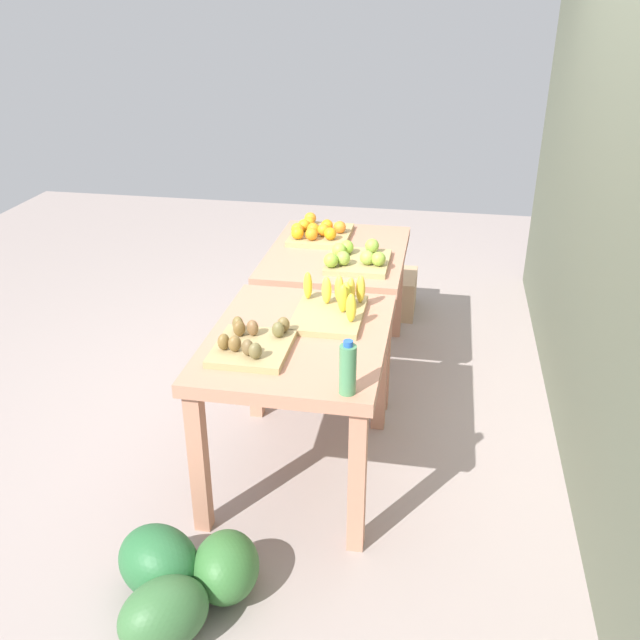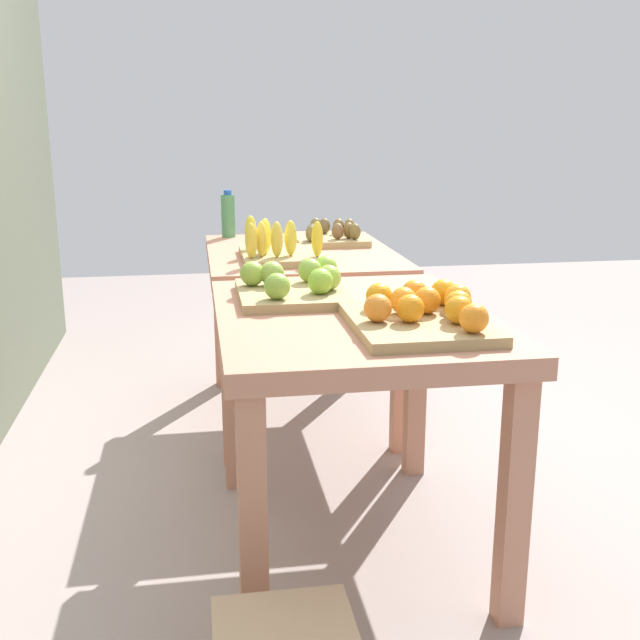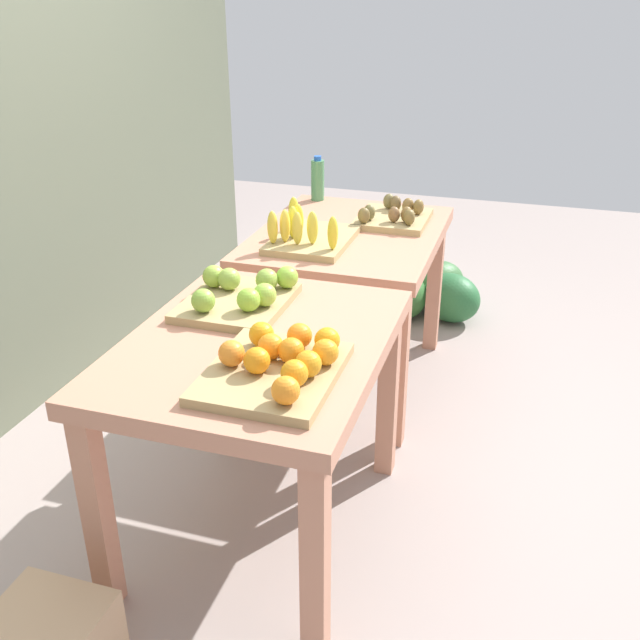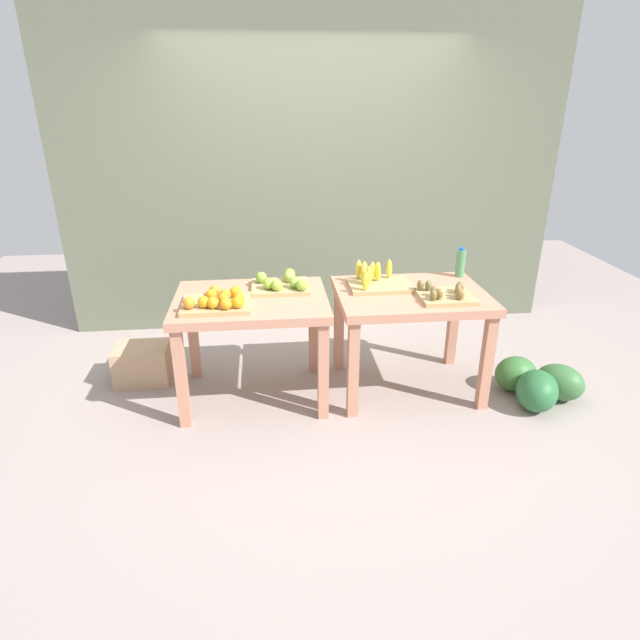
# 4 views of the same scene
# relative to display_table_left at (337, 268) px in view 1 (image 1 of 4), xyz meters

# --- Properties ---
(ground_plane) EXTENTS (8.00, 8.00, 0.00)m
(ground_plane) POSITION_rel_display_table_left_xyz_m (0.56, 0.00, -0.65)
(ground_plane) COLOR gray
(back_wall) EXTENTS (4.40, 0.12, 3.00)m
(back_wall) POSITION_rel_display_table_left_xyz_m (0.56, 1.35, 0.85)
(back_wall) COLOR #5E6450
(back_wall) RESTS_ON ground_plane
(display_table_left) EXTENTS (1.04, 0.80, 0.76)m
(display_table_left) POSITION_rel_display_table_left_xyz_m (0.00, 0.00, 0.00)
(display_table_left) COLOR tan
(display_table_left) RESTS_ON ground_plane
(display_table_right) EXTENTS (1.04, 0.80, 0.76)m
(display_table_right) POSITION_rel_display_table_left_xyz_m (1.12, 0.00, 0.00)
(display_table_right) COLOR tan
(display_table_right) RESTS_ON ground_plane
(orange_bin) EXTENTS (0.44, 0.36, 0.11)m
(orange_bin) POSITION_rel_display_table_left_xyz_m (-0.20, -0.15, 0.15)
(orange_bin) COLOR tan
(orange_bin) RESTS_ON display_table_left
(apple_bin) EXTENTS (0.40, 0.36, 0.11)m
(apple_bin) POSITION_rel_display_table_left_xyz_m (0.22, 0.14, 0.15)
(apple_bin) COLOR tan
(apple_bin) RESTS_ON display_table_left
(banana_crate) EXTENTS (0.44, 0.32, 0.17)m
(banana_crate) POSITION_rel_display_table_left_xyz_m (0.89, 0.12, 0.16)
(banana_crate) COLOR tan
(banana_crate) RESTS_ON display_table_right
(kiwi_bin) EXTENTS (0.36, 0.32, 0.10)m
(kiwi_bin) POSITION_rel_display_table_left_xyz_m (1.30, -0.16, 0.14)
(kiwi_bin) COLOR tan
(kiwi_bin) RESTS_ON display_table_right
(water_bottle) EXTENTS (0.07, 0.07, 0.23)m
(water_bottle) POSITION_rel_display_table_left_xyz_m (1.57, 0.29, 0.22)
(water_bottle) COLOR #4C8C59
(water_bottle) RESTS_ON display_table_right
(watermelon_pile) EXTENTS (0.65, 0.64, 0.28)m
(watermelon_pile) POSITION_rel_display_table_left_xyz_m (2.01, -0.28, -0.52)
(watermelon_pile) COLOR #386837
(watermelon_pile) RESTS_ON ground_plane
(cardboard_produce_box) EXTENTS (0.40, 0.30, 0.29)m
(cardboard_produce_box) POSITION_rel_display_table_left_xyz_m (-0.85, 0.30, -0.51)
(cardboard_produce_box) COLOR tan
(cardboard_produce_box) RESTS_ON ground_plane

